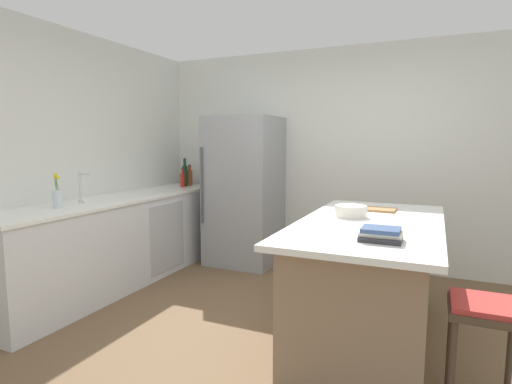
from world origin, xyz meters
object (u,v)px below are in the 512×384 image
(refrigerator, at_px, (244,191))
(syrup_bottle, at_px, (190,177))
(sink_faucet, at_px, (81,187))
(flower_vase, at_px, (57,196))
(vinegar_bottle, at_px, (191,177))
(mixing_bowl, at_px, (351,211))
(cutting_board, at_px, (374,209))
(hot_sauce_bottle, at_px, (182,180))
(cookbook_stack, at_px, (381,234))
(bar_stool, at_px, (485,324))
(kitchen_island, at_px, (368,279))
(wine_bottle, at_px, (185,175))

(refrigerator, xyz_separation_m, syrup_bottle, (-0.91, 0.17, 0.13))
(sink_faucet, distance_m, flower_vase, 0.31)
(flower_vase, relative_size, vinegar_bottle, 1.14)
(flower_vase, xyz_separation_m, syrup_bottle, (-0.02, 2.13, 0.00))
(mixing_bowl, relative_size, cutting_board, 0.68)
(hot_sauce_bottle, xyz_separation_m, cookbook_stack, (2.69, -1.89, -0.07))
(bar_stool, relative_size, vinegar_bottle, 2.40)
(vinegar_bottle, distance_m, mixing_bowl, 2.74)
(cookbook_stack, xyz_separation_m, cutting_board, (-0.19, 1.12, -0.03))
(kitchen_island, height_order, flower_vase, flower_vase)
(refrigerator, distance_m, cookbook_stack, 2.73)
(bar_stool, distance_m, hot_sauce_bottle, 3.83)
(hot_sauce_bottle, bearing_deg, mixing_bowl, -26.33)
(cookbook_stack, height_order, cutting_board, cookbook_stack)
(sink_faucet, xyz_separation_m, cookbook_stack, (2.78, -0.35, -0.13))
(refrigerator, height_order, hot_sauce_bottle, refrigerator)
(syrup_bottle, bearing_deg, bar_stool, -34.25)
(kitchen_island, bearing_deg, mixing_bowl, 144.33)
(cookbook_stack, bearing_deg, bar_stool, -9.47)
(vinegar_bottle, xyz_separation_m, cutting_board, (2.50, -0.96, -0.11))
(kitchen_island, bearing_deg, syrup_bottle, 148.94)
(vinegar_bottle, bearing_deg, bar_stool, -33.77)
(bar_stool, xyz_separation_m, cookbook_stack, (-0.56, 0.09, 0.41))
(bar_stool, distance_m, wine_bottle, 3.92)
(syrup_bottle, bearing_deg, flower_vase, -89.37)
(wine_bottle, distance_m, hot_sauce_bottle, 0.12)
(bar_stool, bearing_deg, cookbook_stack, 170.53)
(kitchen_island, distance_m, flower_vase, 2.71)
(vinegar_bottle, bearing_deg, refrigerator, -5.63)
(refrigerator, relative_size, mixing_bowl, 7.24)
(refrigerator, xyz_separation_m, mixing_bowl, (1.55, -1.28, 0.06))
(vinegar_bottle, distance_m, hot_sauce_bottle, 0.19)
(refrigerator, height_order, wine_bottle, refrigerator)
(refrigerator, bearing_deg, cookbook_stack, -47.04)
(refrigerator, height_order, bar_stool, refrigerator)
(refrigerator, relative_size, flower_vase, 5.78)
(refrigerator, height_order, mixing_bowl, refrigerator)
(wine_bottle, bearing_deg, cookbook_stack, -36.23)
(hot_sauce_bottle, height_order, cookbook_stack, hot_sauce_bottle)
(cutting_board, bearing_deg, kitchen_island, -85.09)
(sink_faucet, xyz_separation_m, flower_vase, (0.04, -0.30, -0.05))
(kitchen_island, height_order, cutting_board, cutting_board)
(wine_bottle, xyz_separation_m, cookbook_stack, (2.72, -1.99, -0.12))
(bar_stool, bearing_deg, syrup_bottle, 145.75)
(refrigerator, distance_m, sink_faucet, 1.90)
(vinegar_bottle, distance_m, wine_bottle, 0.10)
(mixing_bowl, bearing_deg, cutting_board, 73.02)
(sink_faucet, height_order, mixing_bowl, sink_faucet)
(wine_bottle, relative_size, hot_sauce_bottle, 1.51)
(kitchen_island, relative_size, bar_stool, 3.02)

